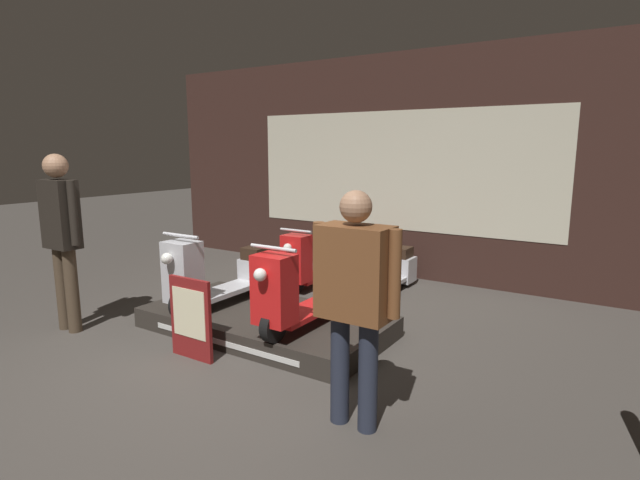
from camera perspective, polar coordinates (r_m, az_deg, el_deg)
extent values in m
plane|color=#423D38|center=(4.53, -13.39, -14.27)|extent=(30.00, 30.00, 0.00)
cube|color=#331E19|center=(7.39, 8.72, 8.22)|extent=(8.47, 0.08, 3.20)
cube|color=beige|center=(7.35, 8.57, 7.82)|extent=(4.66, 0.01, 1.70)
cube|color=#2D2823|center=(5.26, -6.26, -9.28)|extent=(2.52, 1.28, 0.21)
cube|color=silver|center=(4.81, -11.18, -11.46)|extent=(1.77, 0.01, 0.05)
cylinder|color=black|center=(5.16, -15.41, -7.07)|extent=(0.09, 0.29, 0.29)
cylinder|color=black|center=(5.96, -7.04, -4.39)|extent=(0.09, 0.29, 0.29)
cube|color=#BCBCC1|center=(5.54, -10.91, -5.75)|extent=(0.32, 1.08, 0.05)
cube|color=#BCBCC1|center=(5.08, -15.39, -3.56)|extent=(0.33, 0.27, 0.61)
cube|color=#BCBCC1|center=(5.92, -7.19, -3.72)|extent=(0.35, 0.31, 0.34)
cube|color=black|center=(5.86, -7.29, -1.47)|extent=(0.25, 0.28, 0.14)
cylinder|color=silver|center=(5.01, -15.66, 0.50)|extent=(0.47, 0.03, 0.03)
sphere|color=white|center=(4.93, -17.11, -2.04)|extent=(0.11, 0.11, 0.11)
cylinder|color=black|center=(4.41, -5.33, -9.73)|extent=(0.09, 0.29, 0.29)
cylinder|color=black|center=(5.33, 2.45, -6.12)|extent=(0.09, 0.29, 0.29)
cube|color=red|center=(4.86, -1.06, -7.89)|extent=(0.32, 1.08, 0.05)
cube|color=red|center=(4.33, -5.23, -5.66)|extent=(0.33, 0.27, 0.61)
cube|color=red|center=(5.29, 2.34, -5.38)|extent=(0.35, 0.31, 0.34)
cube|color=black|center=(5.22, 2.32, -2.87)|extent=(0.25, 0.28, 0.14)
cylinder|color=silver|center=(4.24, -5.37, -0.91)|extent=(0.47, 0.03, 0.03)
sphere|color=white|center=(4.14, -6.86, -3.97)|extent=(0.11, 0.11, 0.11)
cylinder|color=black|center=(6.53, -2.81, -4.89)|extent=(0.09, 0.29, 0.29)
cylinder|color=black|center=(7.48, 2.39, -2.90)|extent=(0.09, 0.29, 0.29)
cube|color=red|center=(7.00, -0.03, -3.91)|extent=(0.32, 1.08, 0.05)
cube|color=red|center=(6.47, -2.72, -2.10)|extent=(0.33, 0.27, 0.61)
cube|color=red|center=(7.44, 2.31, -2.36)|extent=(0.35, 0.31, 0.34)
cube|color=black|center=(7.39, 2.30, -0.56)|extent=(0.25, 0.28, 0.14)
cylinder|color=silver|center=(6.39, -2.79, 1.09)|extent=(0.47, 0.03, 0.03)
sphere|color=white|center=(6.28, -3.73, -0.89)|extent=(0.11, 0.11, 0.11)
cylinder|color=black|center=(6.03, 4.82, -6.21)|extent=(0.09, 0.29, 0.29)
cylinder|color=black|center=(7.05, 9.29, -3.86)|extent=(0.09, 0.29, 0.29)
cube|color=#BCBCC1|center=(6.54, 7.23, -5.03)|extent=(0.32, 1.08, 0.05)
cube|color=#BCBCC1|center=(5.97, 4.97, -3.20)|extent=(0.33, 0.27, 0.61)
cube|color=#BCBCC1|center=(7.01, 9.23, -3.29)|extent=(0.35, 0.31, 0.34)
cube|color=black|center=(6.95, 9.27, -1.39)|extent=(0.25, 0.28, 0.14)
cylinder|color=silver|center=(5.89, 4.99, 0.25)|extent=(0.47, 0.03, 0.03)
sphere|color=white|center=(5.77, 4.12, -1.92)|extent=(0.11, 0.11, 0.11)
cylinder|color=#473828|center=(5.86, -27.36, -4.92)|extent=(0.13, 0.13, 0.87)
cylinder|color=#473828|center=(5.72, -26.48, -5.21)|extent=(0.13, 0.13, 0.87)
cube|color=black|center=(5.65, -27.57, 2.63)|extent=(0.39, 0.22, 0.69)
cylinder|color=black|center=(5.85, -28.74, 3.03)|extent=(0.08, 0.08, 0.64)
cylinder|color=black|center=(5.45, -26.37, 2.77)|extent=(0.08, 0.08, 0.64)
sphere|color=#A87A5B|center=(5.61, -27.99, 7.50)|extent=(0.24, 0.24, 0.24)
cylinder|color=#232838|center=(3.53, 2.29, -14.45)|extent=(0.13, 0.13, 0.77)
cylinder|color=#232838|center=(3.44, 5.50, -15.22)|extent=(0.13, 0.13, 0.77)
cube|color=brown|center=(3.25, 4.02, -3.68)|extent=(0.48, 0.27, 0.61)
cylinder|color=brown|center=(3.38, -0.13, -2.66)|extent=(0.08, 0.08, 0.56)
cylinder|color=brown|center=(3.12, 8.54, -3.89)|extent=(0.08, 0.08, 0.56)
sphere|color=#A87A5B|center=(3.17, 4.12, 3.83)|extent=(0.21, 0.21, 0.21)
cube|color=maroon|center=(4.65, -14.54, -8.70)|extent=(0.48, 0.04, 0.75)
cube|color=beige|center=(4.62, -14.77, -8.11)|extent=(0.40, 0.01, 0.45)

